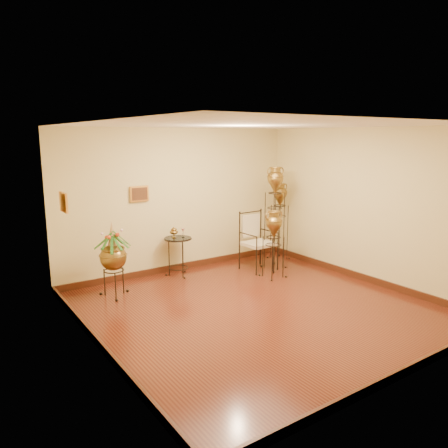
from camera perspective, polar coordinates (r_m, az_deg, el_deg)
ground at (r=6.97m, az=4.39°, el=-10.89°), size 5.00×5.00×0.00m
room_shell at (r=6.52m, az=4.54°, el=3.37°), size 5.02×5.02×2.81m
amphora_tall at (r=8.81m, az=6.61°, el=0.97°), size 0.43×0.43×2.08m
amphora_mid at (r=9.51m, az=7.25°, el=0.42°), size 0.43×0.43×1.68m
amphora_short at (r=8.29m, az=6.47°, el=-2.60°), size 0.41×0.41×1.30m
planter_urn at (r=7.45m, az=-14.30°, el=-3.84°), size 0.87×0.87×1.30m
armchair at (r=8.74m, az=4.55°, el=-2.27°), size 0.68×0.64×1.16m
side_table at (r=8.43m, az=-6.01°, el=-4.16°), size 0.56×0.56×0.95m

